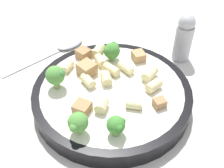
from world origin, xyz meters
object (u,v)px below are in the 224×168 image
at_px(chicken_chunk_1, 160,103).
at_px(pepper_shaker, 184,37).
at_px(chicken_chunk_2, 87,69).
at_px(rigatoni_9, 150,74).
at_px(broccoli_floret_3, 55,75).
at_px(rigatoni_1, 126,68).
at_px(pasta_bowl, 112,94).
at_px(rigatoni_6, 100,61).
at_px(chicken_chunk_0, 85,53).
at_px(rigatoni_0, 88,81).
at_px(rigatoni_2, 68,66).
at_px(rigatoni_10, 102,105).
at_px(rigatoni_8, 111,69).
at_px(rigatoni_4, 154,86).
at_px(chicken_chunk_4, 82,107).
at_px(chicken_chunk_3, 139,56).
at_px(broccoli_floret_2, 116,125).
at_px(rigatoni_5, 98,50).
at_px(spoon, 60,48).
at_px(rigatoni_7, 105,79).
at_px(broccoli_floret_0, 112,50).
at_px(rigatoni_3, 134,104).
at_px(broccoli_floret_1, 78,123).

bearing_deg(chicken_chunk_1, pepper_shaker, 125.81).
xyz_separation_m(chicken_chunk_1, chicken_chunk_2, (-0.13, -0.06, 0.00)).
height_order(rigatoni_9, chicken_chunk_1, rigatoni_9).
distance_m(broccoli_floret_3, rigatoni_1, 0.12).
xyz_separation_m(pasta_bowl, chicken_chunk_2, (-0.05, -0.02, 0.02)).
height_order(rigatoni_6, chicken_chunk_0, chicken_chunk_0).
distance_m(rigatoni_0, rigatoni_2, 0.05).
bearing_deg(rigatoni_10, rigatoni_6, 150.93).
distance_m(pasta_bowl, rigatoni_2, 0.09).
height_order(rigatoni_8, chicken_chunk_0, chicken_chunk_0).
relative_size(rigatoni_4, chicken_chunk_4, 1.09).
height_order(chicken_chunk_3, pepper_shaker, pepper_shaker).
bearing_deg(rigatoni_1, chicken_chunk_2, -116.12).
relative_size(broccoli_floret_2, rigatoni_5, 1.06).
relative_size(chicken_chunk_0, chicken_chunk_1, 1.28).
height_order(broccoli_floret_3, rigatoni_1, broccoli_floret_3).
distance_m(chicken_chunk_1, pepper_shaker, 0.17).
relative_size(rigatoni_8, pepper_shaker, 0.30).
distance_m(broccoli_floret_2, chicken_chunk_0, 0.18).
distance_m(pasta_bowl, rigatoni_9, 0.07).
relative_size(rigatoni_0, chicken_chunk_4, 1.14).
distance_m(broccoli_floret_3, rigatoni_2, 0.05).
bearing_deg(pepper_shaker, rigatoni_6, -102.49).
height_order(rigatoni_4, spoon, rigatoni_4).
bearing_deg(pepper_shaker, chicken_chunk_1, -54.19).
height_order(rigatoni_5, rigatoni_7, same).
bearing_deg(broccoli_floret_2, broccoli_floret_0, 150.12).
bearing_deg(broccoli_floret_0, rigatoni_3, -16.37).
bearing_deg(chicken_chunk_1, rigatoni_3, -116.99).
distance_m(rigatoni_2, chicken_chunk_0, 0.05).
xyz_separation_m(broccoli_floret_0, rigatoni_2, (-0.02, -0.08, -0.01)).
bearing_deg(rigatoni_5, broccoli_floret_0, 20.12).
height_order(rigatoni_1, rigatoni_5, rigatoni_5).
distance_m(rigatoni_6, rigatoni_7, 0.05).
height_order(rigatoni_2, rigatoni_10, rigatoni_10).
bearing_deg(rigatoni_9, rigatoni_2, -131.08).
height_order(broccoli_floret_3, rigatoni_5, broccoli_floret_3).
distance_m(broccoli_floret_2, rigatoni_3, 0.06).
distance_m(broccoli_floret_3, rigatoni_9, 0.15).
distance_m(broccoli_floret_1, rigatoni_4, 0.14).
distance_m(broccoli_floret_0, broccoli_floret_2, 0.17).
distance_m(broccoli_floret_0, broccoli_floret_1, 0.17).
bearing_deg(rigatoni_9, chicken_chunk_1, -24.56).
bearing_deg(rigatoni_5, pasta_bowl, -17.00).
xyz_separation_m(broccoli_floret_3, rigatoni_1, (0.03, 0.12, -0.02)).
height_order(rigatoni_3, rigatoni_10, rigatoni_10).
xyz_separation_m(rigatoni_1, chicken_chunk_3, (-0.01, 0.04, 0.00)).
bearing_deg(rigatoni_2, chicken_chunk_1, 27.52).
height_order(chicken_chunk_3, chicken_chunk_4, chicken_chunk_3).
height_order(pasta_bowl, broccoli_floret_2, broccoli_floret_2).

